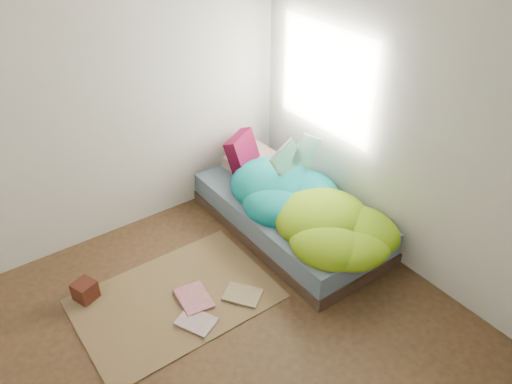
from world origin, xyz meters
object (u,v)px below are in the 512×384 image
(wooden_box, at_px, (85,290))
(open_book, at_px, (298,146))
(floor_book_b, at_px, (180,304))
(floor_book_a, at_px, (189,331))
(pillow_magenta, at_px, (243,154))
(bed, at_px, (289,216))

(wooden_box, bearing_deg, open_book, -3.93)
(floor_book_b, bearing_deg, floor_book_a, -98.17)
(floor_book_a, relative_size, floor_book_b, 0.88)
(wooden_box, distance_m, floor_book_b, 0.80)
(pillow_magenta, xyz_separation_m, floor_book_a, (-1.42, -1.28, -0.52))
(bed, relative_size, floor_book_b, 5.96)
(bed, height_order, pillow_magenta, pillow_magenta)
(floor_book_a, distance_m, floor_book_b, 0.30)
(open_book, bearing_deg, floor_book_b, -167.16)
(pillow_magenta, bearing_deg, open_book, -100.21)
(open_book, bearing_deg, wooden_box, 174.65)
(pillow_magenta, relative_size, floor_book_a, 1.40)
(bed, height_order, wooden_box, bed)
(pillow_magenta, bearing_deg, bed, -116.54)
(bed, xyz_separation_m, open_book, (0.17, 0.13, 0.67))
(bed, relative_size, pillow_magenta, 4.82)
(open_book, relative_size, wooden_box, 3.06)
(bed, distance_m, pillow_magenta, 0.82)
(open_book, height_order, floor_book_b, open_book)
(floor_book_a, height_order, floor_book_b, floor_book_b)
(open_book, height_order, floor_book_a, open_book)
(open_book, distance_m, wooden_box, 2.27)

